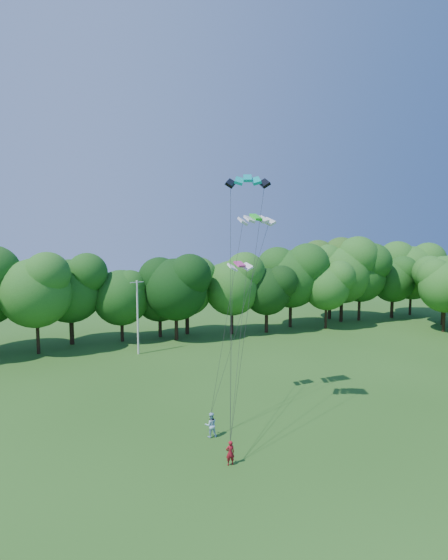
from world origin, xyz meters
name	(u,v)px	position (x,y,z in m)	size (l,w,h in m)	color
ground	(288,506)	(0.00, 0.00, 0.00)	(160.00, 160.00, 0.00)	#244F15
utility_pole	(138,317)	(-1.32, 31.15, 4.41)	(1.68, 0.53, 8.60)	silver
kite_flyer_left	(230,453)	(-1.18, 4.84, 0.76)	(0.56, 0.37, 1.53)	maroon
kite_flyer_right	(211,425)	(-0.95, 8.70, 0.86)	(0.84, 0.65, 1.73)	#A9CFEA
kite_teal	(248,178)	(2.11, 9.45, 17.75)	(3.18, 2.34, 0.67)	#05A69D
kite_green	(256,217)	(4.61, 13.08, 15.24)	(2.89, 1.32, 0.60)	#20DB21
kite_pink	(240,264)	(3.62, 13.97, 11.47)	(2.08, 1.12, 0.46)	#C73782
tree_back_center	(176,279)	(4.68, 35.91, 8.08)	(8.90, 8.90, 12.94)	black
tree_back_east	(331,263)	(31.61, 39.66, 9.05)	(9.96, 9.96, 14.49)	#362515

